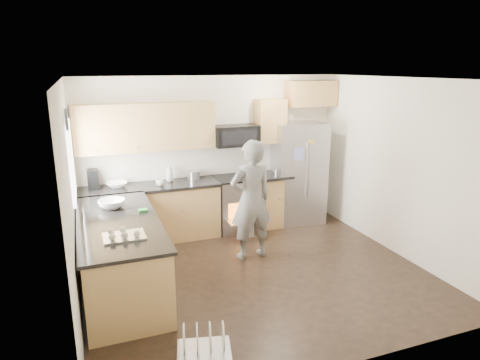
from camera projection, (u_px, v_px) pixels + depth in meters
name	position (u px, v px, depth m)	size (l,w,h in m)	color
ground	(257.00, 274.00, 5.84)	(4.50, 4.50, 0.00)	black
room_shell	(255.00, 154.00, 5.41)	(4.54, 4.04, 2.62)	white
back_cabinet_run	(183.00, 179.00, 6.97)	(4.45, 0.64, 2.50)	#BE854C
peninsula	(121.00, 255.00, 5.35)	(0.96, 2.36, 1.03)	#BE854C
stove_range	(238.00, 191.00, 7.31)	(0.76, 0.97, 1.79)	#B7B7BC
refrigerator	(298.00, 173.00, 7.65)	(0.95, 0.78, 1.80)	#B7B7BC
person	(251.00, 200.00, 6.15)	(0.64, 0.42, 1.76)	gray
dish_rack	(204.00, 345.00, 4.21)	(0.61, 0.54, 0.33)	#B7B7BC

